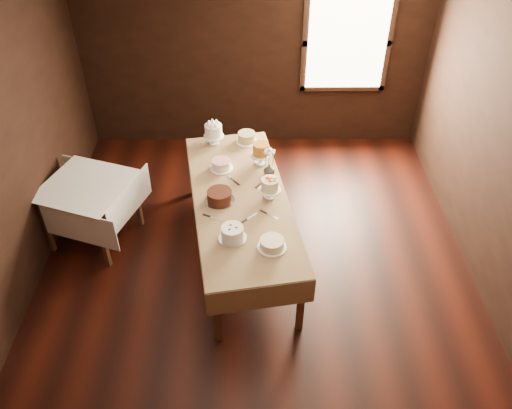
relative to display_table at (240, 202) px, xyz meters
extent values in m
cube|color=black|center=(0.17, -0.47, -0.76)|extent=(5.00, 6.00, 0.01)
cube|color=beige|center=(0.17, -0.47, 2.04)|extent=(5.00, 6.00, 0.01)
cube|color=black|center=(0.17, 2.53, 0.64)|extent=(5.00, 0.02, 2.80)
cube|color=black|center=(-2.33, -0.47, 0.64)|extent=(0.02, 6.00, 2.80)
cube|color=black|center=(2.67, -0.47, 0.64)|extent=(0.02, 6.00, 2.80)
cube|color=#FFEABF|center=(1.47, 2.47, 0.84)|extent=(1.10, 0.05, 1.30)
cube|color=#46291A|center=(-0.22, -1.29, -0.39)|extent=(0.07, 0.07, 0.76)
cube|color=#46291A|center=(-0.62, 1.16, -0.39)|extent=(0.07, 0.07, 0.76)
cube|color=#46291A|center=(0.62, -1.16, -0.39)|extent=(0.07, 0.07, 0.76)
cube|color=#46291A|center=(0.22, 1.29, -0.39)|extent=(0.07, 0.07, 0.76)
cube|color=#46291A|center=(0.00, 0.00, 0.03)|extent=(1.38, 2.73, 0.04)
cube|color=#A5845A|center=(0.00, 0.00, 0.06)|extent=(1.45, 2.80, 0.01)
cube|color=#46291A|center=(-2.30, 0.03, -0.38)|extent=(0.07, 0.07, 0.76)
cube|color=#46291A|center=(-2.04, 0.77, -0.38)|extent=(0.07, 0.07, 0.76)
cube|color=#46291A|center=(-1.57, -0.23, -0.38)|extent=(0.07, 0.07, 0.76)
cube|color=#46291A|center=(-1.31, 0.50, -0.38)|extent=(0.07, 0.07, 0.76)
cube|color=#46291A|center=(-1.81, 0.27, 0.02)|extent=(1.12, 1.12, 0.04)
cube|color=white|center=(-1.81, 0.27, 0.04)|extent=(1.23, 1.23, 0.01)
cylinder|color=white|center=(-0.35, 1.13, 0.12)|extent=(0.26, 0.26, 0.12)
cylinder|color=white|center=(-0.35, 1.13, 0.26)|extent=(0.24, 0.24, 0.15)
cylinder|color=white|center=(0.07, 1.16, 0.07)|extent=(0.28, 0.28, 0.01)
cylinder|color=tan|center=(0.07, 1.16, 0.13)|extent=(0.31, 0.31, 0.12)
cylinder|color=white|center=(-0.24, 0.56, 0.07)|extent=(0.29, 0.29, 0.01)
cylinder|color=white|center=(-0.24, 0.56, 0.12)|extent=(0.30, 0.30, 0.10)
cylinder|color=white|center=(0.24, 0.67, 0.13)|extent=(0.25, 0.25, 0.14)
cylinder|color=#B06819|center=(0.24, 0.67, 0.28)|extent=(0.26, 0.26, 0.15)
cylinder|color=silver|center=(-0.23, -0.06, 0.07)|extent=(0.34, 0.34, 0.01)
cylinder|color=#3E180C|center=(-0.23, -0.06, 0.13)|extent=(0.29, 0.29, 0.12)
cylinder|color=white|center=(0.33, 0.01, 0.12)|extent=(0.25, 0.25, 0.12)
cylinder|color=beige|center=(0.33, 0.01, 0.25)|extent=(0.23, 0.23, 0.14)
cylinder|color=silver|center=(-0.07, -0.67, 0.07)|extent=(0.29, 0.29, 0.01)
cylinder|color=white|center=(-0.07, -0.67, 0.14)|extent=(0.32, 0.32, 0.14)
cylinder|color=white|center=(0.33, -0.81, 0.07)|extent=(0.30, 0.30, 0.01)
cylinder|color=beige|center=(0.33, -0.81, 0.12)|extent=(0.26, 0.26, 0.09)
cube|color=silver|center=(0.13, -0.33, 0.07)|extent=(0.19, 0.18, 0.01)
cube|color=silver|center=(0.35, -0.33, 0.07)|extent=(0.20, 0.17, 0.01)
cube|color=silver|center=(-0.12, 0.36, 0.07)|extent=(0.17, 0.20, 0.01)
cube|color=silver|center=(0.27, 0.30, 0.07)|extent=(0.16, 0.21, 0.01)
cube|color=silver|center=(-0.25, -0.36, 0.07)|extent=(0.23, 0.13, 0.01)
imported|color=#2D2823|center=(0.34, 0.43, 0.13)|extent=(0.18, 0.18, 0.14)
camera|label=1|loc=(0.13, -4.52, 3.69)|focal=36.23mm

